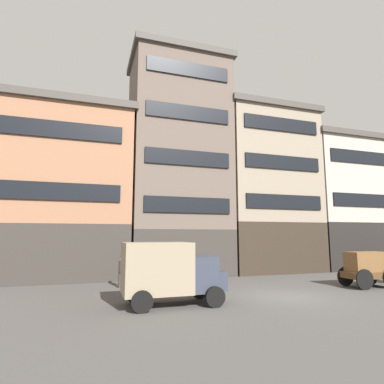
{
  "coord_description": "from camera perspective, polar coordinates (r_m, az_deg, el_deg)",
  "views": [
    {
      "loc": [
        -9.15,
        -13.39,
        2.92
      ],
      "look_at": [
        -4.14,
        2.01,
        5.16
      ],
      "focal_mm": 29.39,
      "sensor_mm": 36.0,
      "label": 1
    }
  ],
  "objects": [
    {
      "name": "building_far_right",
      "position": [
        32.35,
        25.09,
        -1.53
      ],
      "size": [
        7.73,
        5.77,
        12.06
      ],
      "color": "black",
      "rests_on": "ground_plane"
    },
    {
      "name": "ground_plane",
      "position": [
        16.48,
        16.88,
        -17.75
      ],
      "size": [
        120.0,
        120.0,
        0.0
      ],
      "primitive_type": "plane",
      "color": "#4C4947"
    },
    {
      "name": "building_center_right",
      "position": [
        27.77,
        13.25,
        0.67
      ],
      "size": [
        8.42,
        5.77,
        13.8
      ],
      "color": "#33281E",
      "rests_on": "ground_plane"
    },
    {
      "name": "pedestrian_officer",
      "position": [
        18.78,
        -12.64,
        -13.61
      ],
      "size": [
        0.46,
        0.46,
        1.79
      ],
      "color": "#38332D",
      "rests_on": "ground_plane"
    },
    {
      "name": "building_far_left",
      "position": [
        23.78,
        -23.57,
        0.36
      ],
      "size": [
        10.5,
        5.77,
        12.02
      ],
      "color": "#38332D",
      "rests_on": "ground_plane"
    },
    {
      "name": "building_center_left",
      "position": [
        25.01,
        -2.49,
        5.47
      ],
      "size": [
        7.93,
        5.77,
        17.28
      ],
      "color": "#38332D",
      "rests_on": "ground_plane"
    },
    {
      "name": "cargo_wagon",
      "position": [
        21.04,
        29.29,
        -11.72
      ],
      "size": [
        2.97,
        1.63,
        1.98
      ],
      "color": "brown",
      "rests_on": "ground_plane"
    },
    {
      "name": "delivery_truck_far",
      "position": [
        13.82,
        -3.99,
        -14.07
      ],
      "size": [
        4.35,
        2.13,
        2.62
      ],
      "color": "#333847",
      "rests_on": "ground_plane"
    }
  ]
}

